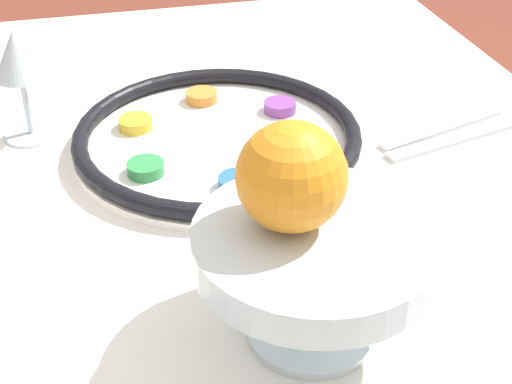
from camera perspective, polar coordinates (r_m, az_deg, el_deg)
seder_plate at (r=0.88m, az=-3.08°, el=4.44°), size 0.35×0.35×0.03m
wine_glass at (r=0.91m, az=-18.52°, el=9.84°), size 0.07×0.07×0.14m
fruit_stand at (r=0.57m, az=4.71°, el=-4.98°), size 0.20×0.20×0.11m
orange_fruit at (r=0.54m, az=2.86°, el=1.23°), size 0.09×0.09×0.09m
napkin_roll at (r=0.74m, az=-19.53°, el=-3.13°), size 0.19×0.09×0.04m
fork_left at (r=0.95m, az=14.63°, el=4.94°), size 0.08×0.19×0.01m
fork_right at (r=0.93m, az=15.44°, el=4.05°), size 0.06×0.19×0.01m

